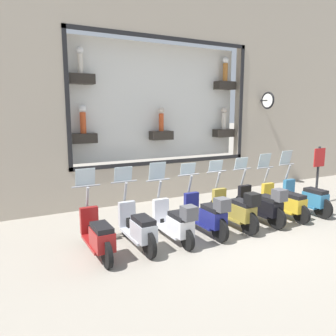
% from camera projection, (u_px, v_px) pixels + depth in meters
% --- Properties ---
extents(ground_plane, '(120.00, 120.00, 0.00)m').
position_uv_depth(ground_plane, '(232.00, 232.00, 7.80)').
color(ground_plane, gray).
extents(building_facade, '(1.23, 36.00, 10.02)m').
position_uv_depth(building_facade, '(163.00, 36.00, 10.07)').
color(building_facade, '#ADA08E').
rests_on(building_facade, ground_plane).
extents(scooter_teal_0, '(1.81, 0.61, 1.69)m').
position_uv_depth(scooter_teal_0, '(306.00, 198.00, 9.17)').
color(scooter_teal_0, black).
rests_on(scooter_teal_0, ground_plane).
extents(scooter_yellow_1, '(1.80, 0.60, 1.65)m').
position_uv_depth(scooter_yellow_1, '(285.00, 202.00, 8.77)').
color(scooter_yellow_1, black).
rests_on(scooter_yellow_1, ground_plane).
extents(scooter_black_2, '(1.81, 0.60, 1.60)m').
position_uv_depth(scooter_black_2, '(263.00, 205.00, 8.32)').
color(scooter_black_2, black).
rests_on(scooter_black_2, ground_plane).
extents(scooter_olive_3, '(1.81, 0.60, 1.58)m').
position_uv_depth(scooter_olive_3, '(236.00, 209.00, 7.93)').
color(scooter_olive_3, black).
rests_on(scooter_olive_3, ground_plane).
extents(scooter_navy_4, '(1.81, 0.60, 1.57)m').
position_uv_depth(scooter_navy_4, '(207.00, 215.00, 7.53)').
color(scooter_navy_4, black).
rests_on(scooter_navy_4, ground_plane).
extents(scooter_white_5, '(1.79, 0.60, 1.65)m').
position_uv_depth(scooter_white_5, '(175.00, 222.00, 7.13)').
color(scooter_white_5, black).
rests_on(scooter_white_5, ground_plane).
extents(scooter_silver_6, '(1.81, 0.61, 1.61)m').
position_uv_depth(scooter_silver_6, '(138.00, 228.00, 6.80)').
color(scooter_silver_6, black).
rests_on(scooter_silver_6, ground_plane).
extents(scooter_red_7, '(1.80, 0.61, 1.64)m').
position_uv_depth(scooter_red_7, '(98.00, 235.00, 6.41)').
color(scooter_red_7, black).
rests_on(scooter_red_7, ground_plane).
extents(shop_sign_post, '(0.36, 0.45, 1.80)m').
position_uv_depth(shop_sign_post, '(318.00, 174.00, 9.82)').
color(shop_sign_post, '#232326').
rests_on(shop_sign_post, ground_plane).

